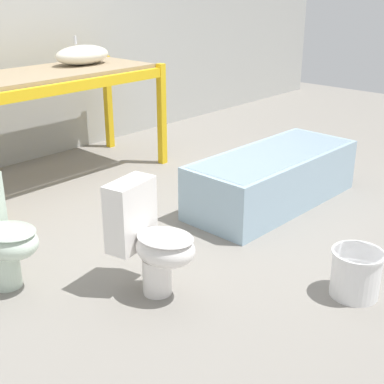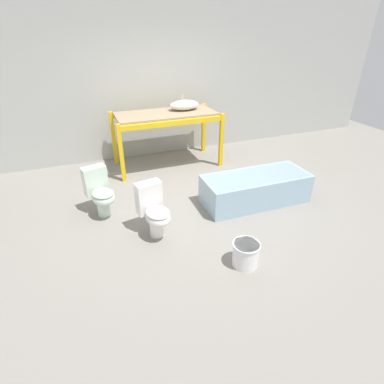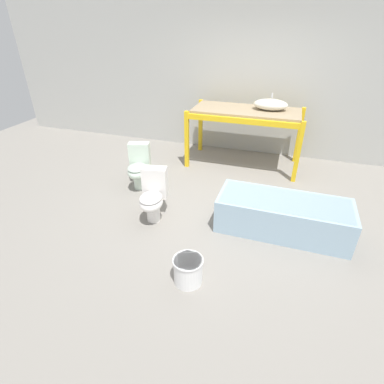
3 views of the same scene
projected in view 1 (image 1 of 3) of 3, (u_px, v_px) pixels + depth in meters
ground_plane at (171, 217)px, 4.36m from camera, size 12.00×12.00×0.00m
warehouse_wall_rear at (7, 2)px, 5.15m from camera, size 10.80×0.08×3.20m
shelving_rack at (55, 86)px, 4.94m from camera, size 1.97×0.93×1.03m
sink_basin at (82, 55)px, 5.17m from camera, size 0.58×0.35×0.27m
bathtub_main at (273, 175)px, 4.55m from camera, size 1.65×0.68×0.45m
toilet_near at (150, 238)px, 3.20m from camera, size 0.41×0.57×0.70m
bucket_white at (356, 272)px, 3.24m from camera, size 0.32×0.32×0.30m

